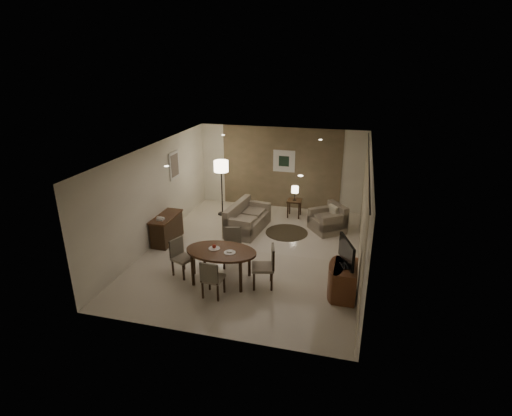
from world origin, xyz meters
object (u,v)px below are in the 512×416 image
(chair_left, at_px, (183,258))
(sofa, at_px, (248,217))
(tv_cabinet, at_px, (345,281))
(floor_lamp, at_px, (222,188))
(console_desk, at_px, (167,229))
(side_table, at_px, (294,208))
(dining_table, at_px, (222,266))
(chair_near, at_px, (213,278))
(chair_far, at_px, (232,248))
(chair_right, at_px, (263,267))
(armchair, at_px, (328,218))

(chair_left, distance_m, sofa, 2.98)
(tv_cabinet, distance_m, floor_lamp, 5.59)
(chair_left, relative_size, floor_lamp, 0.49)
(console_desk, relative_size, side_table, 2.15)
(dining_table, xyz_separation_m, chair_near, (0.03, -0.63, 0.05))
(dining_table, distance_m, chair_near, 0.63)
(console_desk, relative_size, floor_lamp, 0.67)
(chair_far, relative_size, chair_left, 1.06)
(tv_cabinet, relative_size, chair_right, 0.93)
(chair_near, xyz_separation_m, chair_far, (-0.01, 1.35, 0.03))
(chair_right, distance_m, floor_lamp, 4.52)
(chair_near, bearing_deg, dining_table, -83.49)
(floor_lamp, bearing_deg, armchair, -7.93)
(tv_cabinet, relative_size, dining_table, 0.56)
(armchair, relative_size, side_table, 1.59)
(tv_cabinet, bearing_deg, chair_right, -177.47)
(sofa, height_order, side_table, sofa)
(armchair, bearing_deg, side_table, -164.19)
(armchair, height_order, side_table, armchair)
(tv_cabinet, height_order, chair_far, chair_far)
(armchair, bearing_deg, chair_far, -73.97)
(console_desk, bearing_deg, chair_far, -21.73)
(sofa, distance_m, side_table, 1.80)
(tv_cabinet, relative_size, chair_near, 1.04)
(tv_cabinet, xyz_separation_m, dining_table, (-2.74, -0.09, 0.03))
(armchair, bearing_deg, chair_near, -63.37)
(console_desk, height_order, chair_far, chair_far)
(chair_near, distance_m, chair_right, 1.13)
(floor_lamp, bearing_deg, sofa, -41.13)
(chair_right, height_order, floor_lamp, floor_lamp)
(dining_table, distance_m, chair_far, 0.73)
(console_desk, relative_size, dining_table, 0.74)
(chair_left, height_order, armchair, chair_left)
(dining_table, bearing_deg, chair_far, 88.27)
(dining_table, relative_size, side_table, 2.89)
(chair_right, bearing_deg, chair_left, -104.98)
(tv_cabinet, distance_m, side_table, 4.55)
(console_desk, height_order, floor_lamp, floor_lamp)
(tv_cabinet, bearing_deg, chair_left, -178.82)
(chair_far, bearing_deg, chair_right, -51.28)
(dining_table, relative_size, armchair, 1.81)
(side_table, bearing_deg, tv_cabinet, -66.90)
(sofa, distance_m, floor_lamp, 1.58)
(armchair, height_order, floor_lamp, floor_lamp)
(armchair, bearing_deg, tv_cabinet, -25.20)
(dining_table, height_order, chair_left, chair_left)
(chair_left, bearing_deg, side_table, -2.30)
(armchair, bearing_deg, chair_right, -54.74)
(tv_cabinet, xyz_separation_m, chair_near, (-2.71, -0.72, 0.08))
(dining_table, distance_m, chair_right, 0.96)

